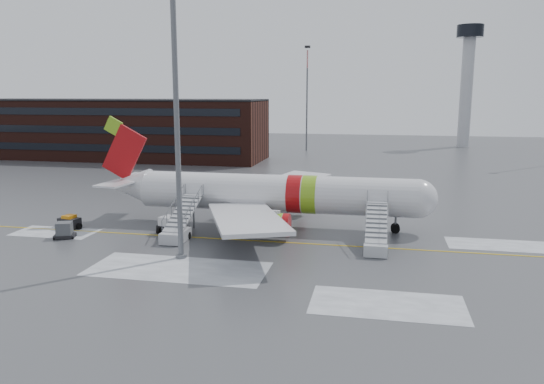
% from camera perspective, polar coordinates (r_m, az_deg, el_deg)
% --- Properties ---
extents(ground, '(260.00, 260.00, 0.00)m').
position_cam_1_polar(ground, '(50.15, 0.59, -5.09)').
color(ground, '#494C4F').
rests_on(ground, ground).
extents(airliner, '(35.03, 32.97, 11.18)m').
position_cam_1_polar(airliner, '(54.17, -0.56, -0.19)').
color(airliner, silver).
rests_on(airliner, ground).
extents(airstair_fwd, '(2.05, 7.70, 3.48)m').
position_cam_1_polar(airstair_fwd, '(47.19, 11.13, -4.96)').
color(airstair_fwd, '#ADB0B5').
rests_on(airstair_fwd, ground).
extents(airstair_aft, '(2.05, 7.70, 3.48)m').
position_cam_1_polar(airstair_aft, '(50.59, -10.04, -3.86)').
color(airstair_aft, '#A8AAB0').
rests_on(airstair_aft, ground).
extents(pushback_tug, '(3.32, 2.88, 1.70)m').
position_cam_1_polar(pushback_tug, '(52.69, -10.75, -3.66)').
color(pushback_tug, black).
rests_on(pushback_tug, ground).
extents(uld_container, '(2.22, 1.92, 1.53)m').
position_cam_1_polar(uld_container, '(54.05, -21.42, -3.89)').
color(uld_container, black).
rests_on(uld_container, ground).
extents(baggage_tractor, '(2.77, 1.57, 1.39)m').
position_cam_1_polar(baggage_tractor, '(57.67, -20.95, -3.11)').
color(baggage_tractor, black).
rests_on(baggage_tractor, ground).
extents(light_mast_near, '(1.20, 1.20, 28.78)m').
position_cam_1_polar(light_mast_near, '(43.20, -10.36, 12.04)').
color(light_mast_near, '#595B60').
rests_on(light_mast_near, ground).
extents(terminal_building, '(62.00, 16.11, 12.30)m').
position_cam_1_polar(terminal_building, '(116.04, -16.44, 6.56)').
color(terminal_building, '#3F1E16').
rests_on(terminal_building, ground).
extents(control_tower, '(6.40, 6.40, 30.00)m').
position_cam_1_polar(control_tower, '(144.02, 20.29, 12.05)').
color(control_tower, '#B2B5BA').
rests_on(control_tower, ground).
extents(light_mast_far_n, '(1.20, 1.20, 24.25)m').
position_cam_1_polar(light_mast_far_n, '(126.56, 3.79, 10.73)').
color(light_mast_far_n, '#595B60').
rests_on(light_mast_far_n, ground).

